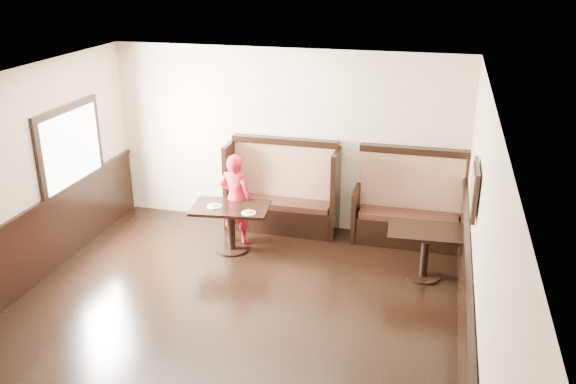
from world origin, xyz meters
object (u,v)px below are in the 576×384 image
(booth_neighbor, at_px, (409,212))
(table_main, at_px, (231,217))
(table_neighbor, at_px, (426,242))
(booth_main, at_px, (283,197))
(child, at_px, (236,199))

(booth_neighbor, xyz_separation_m, table_main, (-2.48, -0.95, 0.05))
(table_main, height_order, table_neighbor, table_neighbor)
(booth_main, bearing_deg, booth_neighbor, -0.05)
(booth_neighbor, bearing_deg, table_neighbor, -74.81)
(booth_main, distance_m, booth_neighbor, 1.95)
(booth_neighbor, height_order, child, booth_neighbor)
(booth_main, height_order, booth_neighbor, same)
(table_neighbor, height_order, child, child)
(table_main, xyz_separation_m, child, (-0.02, 0.29, 0.16))
(table_neighbor, xyz_separation_m, child, (-2.79, 0.41, 0.17))
(booth_main, relative_size, table_main, 1.51)
(table_main, relative_size, child, 0.84)
(booth_main, relative_size, child, 1.26)
(table_main, height_order, child, child)
(booth_main, xyz_separation_m, table_neighbor, (2.24, -1.06, -0.01))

